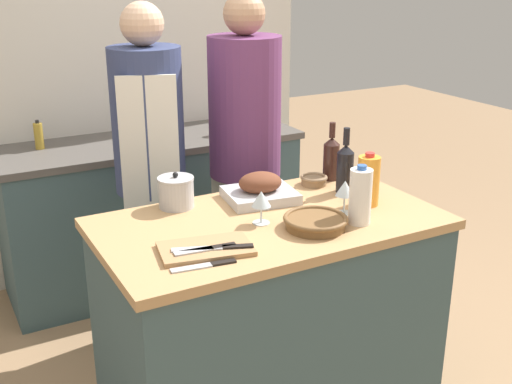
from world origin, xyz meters
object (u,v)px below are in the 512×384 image
(knife_bread, at_px, (206,265))
(condiment_bottle_tall, at_px, (39,136))
(person_cook_guest, at_px, (245,151))
(wine_glass_left, at_px, (261,200))
(person_cook_aproned, at_px, (150,165))
(wicker_basket, at_px, (315,222))
(knife_paring, at_px, (208,249))
(condiment_bottle_short, at_px, (226,122))
(knife_chef, at_px, (216,248))
(milk_jug, at_px, (360,196))
(wine_bottle_dark, at_px, (345,167))
(cutting_board, at_px, (206,249))
(juice_jug, at_px, (368,181))
(mixing_bowl, at_px, (314,180))
(stock_pot, at_px, (176,192))
(wine_bottle_green, at_px, (331,157))
(roasting_pan, at_px, (260,190))
(wine_glass_right, at_px, (345,190))

(knife_bread, distance_m, condiment_bottle_tall, 1.84)
(person_cook_guest, bearing_deg, wine_glass_left, -128.29)
(wine_glass_left, height_order, person_cook_aproned, person_cook_aproned)
(wicker_basket, bearing_deg, knife_paring, -178.03)
(condiment_bottle_short, xyz_separation_m, person_cook_guest, (-0.18, -0.60, -0.01))
(knife_bread, relative_size, person_cook_guest, 0.13)
(wine_glass_left, distance_m, knife_chef, 0.33)
(wine_glass_left, bearing_deg, person_cook_aproned, 101.73)
(knife_chef, distance_m, knife_paring, 0.03)
(milk_jug, xyz_separation_m, wine_bottle_dark, (0.17, 0.33, 0.00))
(cutting_board, xyz_separation_m, knife_chef, (0.02, -0.03, 0.01))
(knife_chef, bearing_deg, wine_glass_left, 30.88)
(milk_jug, bearing_deg, wine_glass_left, 152.17)
(milk_jug, height_order, wine_glass_left, milk_jug)
(knife_paring, height_order, person_cook_guest, person_cook_guest)
(condiment_bottle_tall, bearing_deg, person_cook_guest, -41.87)
(milk_jug, distance_m, knife_paring, 0.66)
(juice_jug, bearing_deg, condiment_bottle_tall, 123.36)
(mixing_bowl, xyz_separation_m, condiment_bottle_tall, (-1.00, 1.29, 0.04))
(stock_pot, xyz_separation_m, mixing_bowl, (0.68, -0.04, -0.04))
(mixing_bowl, relative_size, wine_bottle_dark, 0.43)
(mixing_bowl, bearing_deg, knife_chef, -147.58)
(juice_jug, bearing_deg, person_cook_aproned, 128.24)
(stock_pot, bearing_deg, person_cook_aproned, 83.19)
(juice_jug, distance_m, knife_bread, 0.89)
(wine_bottle_green, xyz_separation_m, condiment_bottle_short, (-0.04, 1.06, -0.05))
(knife_bread, distance_m, person_cook_aproned, 1.09)
(juice_jug, bearing_deg, mixing_bowl, 100.31)
(roasting_pan, xyz_separation_m, cutting_board, (-0.43, -0.37, -0.04))
(cutting_board, bearing_deg, condiment_bottle_short, 61.46)
(juice_jug, distance_m, condiment_bottle_tall, 1.94)
(wine_glass_left, bearing_deg, wicker_basket, -41.26)
(wine_glass_right, relative_size, condiment_bottle_tall, 0.87)
(wine_bottle_dark, xyz_separation_m, knife_paring, (-0.82, -0.31, -0.10))
(condiment_bottle_short, bearing_deg, wine_glass_right, -96.50)
(cutting_board, xyz_separation_m, person_cook_aproned, (0.13, 0.96, 0.03))
(condiment_bottle_tall, bearing_deg, condiment_bottle_short, -10.56)
(stock_pot, distance_m, juice_jug, 0.82)
(juice_jug, height_order, knife_paring, juice_jug)
(wicker_basket, bearing_deg, roasting_pan, 96.04)
(condiment_bottle_tall, bearing_deg, person_cook_aproned, -62.90)
(roasting_pan, relative_size, wine_bottle_green, 1.17)
(cutting_board, xyz_separation_m, wine_bottle_green, (0.87, 0.46, 0.10))
(wine_bottle_green, xyz_separation_m, person_cook_guest, (-0.23, 0.46, -0.05))
(stock_pot, relative_size, knife_paring, 0.68)
(stock_pot, bearing_deg, wine_glass_left, -55.38)
(wicker_basket, bearing_deg, cutting_board, 178.69)
(wine_bottle_green, bearing_deg, condiment_bottle_tall, 131.70)
(milk_jug, distance_m, knife_chef, 0.63)
(roasting_pan, xyz_separation_m, wine_bottle_dark, (0.39, -0.09, 0.07))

